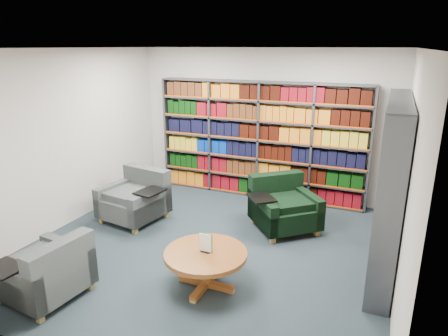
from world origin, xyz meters
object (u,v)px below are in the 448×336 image
at_px(chair_teal_left, 137,199).
at_px(chair_green_right, 282,207).
at_px(coffee_table, 206,259).
at_px(chair_teal_front, 48,274).

distance_m(chair_teal_left, chair_green_right, 2.43).
bearing_deg(coffee_table, chair_teal_front, -150.04).
height_order(chair_teal_left, chair_teal_front, chair_teal_left).
distance_m(chair_teal_left, coffee_table, 2.40).
bearing_deg(chair_green_right, coffee_table, -101.34).
relative_size(chair_teal_left, chair_teal_front, 1.10).
bearing_deg(coffee_table, chair_teal_left, 144.41).
distance_m(chair_teal_front, coffee_table, 1.82).
bearing_deg(chair_teal_front, coffee_table, 29.96).
bearing_deg(chair_teal_left, chair_teal_front, -80.89).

